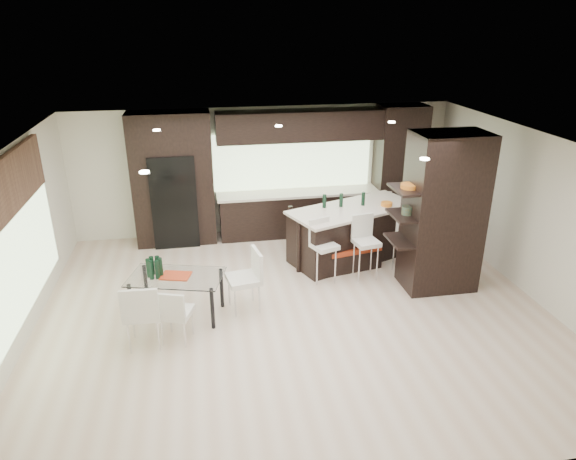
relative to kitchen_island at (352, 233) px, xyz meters
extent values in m
plane|color=beige|center=(-1.47, -1.76, -0.52)|extent=(8.00, 8.00, 0.00)
cube|color=silver|center=(-1.47, 1.74, 0.83)|extent=(8.00, 0.02, 2.70)
cube|color=silver|center=(-5.47, -1.76, 0.83)|extent=(0.02, 7.00, 2.70)
cube|color=silver|center=(2.53, -1.76, 0.83)|extent=(0.02, 7.00, 2.70)
cube|color=white|center=(-1.47, -1.76, 2.18)|extent=(8.00, 7.00, 0.02)
cube|color=#B2D199|center=(-5.43, -1.56, 0.83)|extent=(0.04, 3.20, 1.90)
cube|color=#B2D199|center=(-0.87, 1.70, 1.03)|extent=(3.40, 0.04, 1.20)
cube|color=brown|center=(-5.40, -1.56, 1.73)|extent=(0.08, 3.00, 0.80)
cube|color=white|center=(-1.47, -1.51, 2.16)|extent=(4.00, 3.00, 0.02)
cube|color=black|center=(-0.97, 1.41, 0.83)|extent=(6.80, 0.68, 2.70)
cube|color=black|center=(-3.37, 1.36, 0.43)|extent=(0.90, 0.68, 1.90)
cube|color=black|center=(1.13, -1.36, 0.83)|extent=(1.20, 0.80, 2.70)
cube|color=black|center=(0.00, 0.00, 0.00)|extent=(2.71, 1.90, 1.04)
cube|color=silver|center=(-0.76, -0.84, -0.06)|extent=(0.52, 0.52, 0.91)
cube|color=silver|center=(0.00, -0.84, -0.05)|extent=(0.48, 0.48, 0.93)
cube|color=silver|center=(0.76, -0.84, -0.06)|extent=(0.51, 0.51, 0.91)
cube|color=black|center=(-0.19, -0.46, -0.29)|extent=(1.24, 0.67, 0.45)
cube|color=white|center=(-3.30, -1.58, -0.18)|extent=(1.58, 1.15, 0.68)
cube|color=silver|center=(-3.30, -2.27, -0.12)|extent=(0.55, 0.55, 0.80)
cube|color=silver|center=(-3.74, -2.31, -0.05)|extent=(0.53, 0.53, 0.94)
cube|color=silver|center=(-2.26, -1.58, -0.06)|extent=(0.58, 0.58, 0.93)
camera|label=1|loc=(-2.83, -8.79, 3.82)|focal=32.00mm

